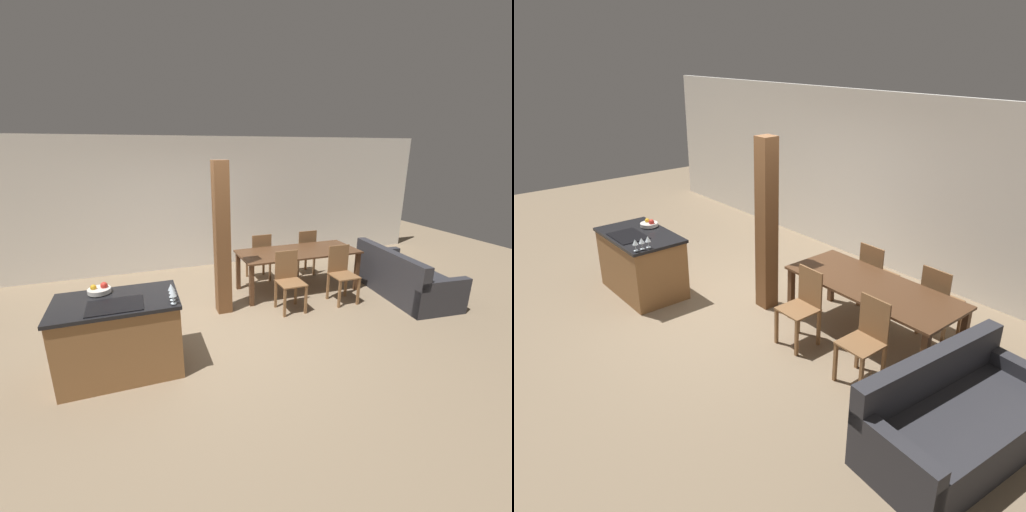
% 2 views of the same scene
% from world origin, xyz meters
% --- Properties ---
extents(ground_plane, '(16.00, 16.00, 0.00)m').
position_xyz_m(ground_plane, '(0.00, 0.00, 0.00)').
color(ground_plane, '#847056').
extents(wall_back, '(11.20, 0.08, 2.70)m').
position_xyz_m(wall_back, '(0.00, 2.84, 1.35)').
color(wall_back, silver).
rests_on(wall_back, ground_plane).
extents(kitchen_island, '(1.31, 0.80, 0.90)m').
position_xyz_m(kitchen_island, '(-1.30, -0.60, 0.45)').
color(kitchen_island, olive).
rests_on(kitchen_island, ground_plane).
extents(fruit_bowl, '(0.25, 0.25, 0.11)m').
position_xyz_m(fruit_bowl, '(-1.47, -0.35, 0.93)').
color(fruit_bowl, silver).
rests_on(fruit_bowl, kitchen_island).
extents(wine_glass_near, '(0.07, 0.07, 0.16)m').
position_xyz_m(wine_glass_near, '(-0.72, -0.92, 1.01)').
color(wine_glass_near, silver).
rests_on(wine_glass_near, kitchen_island).
extents(wine_glass_middle, '(0.07, 0.07, 0.16)m').
position_xyz_m(wine_glass_middle, '(-0.72, -0.84, 1.01)').
color(wine_glass_middle, silver).
rests_on(wine_glass_middle, kitchen_island).
extents(wine_glass_far, '(0.07, 0.07, 0.16)m').
position_xyz_m(wine_glass_far, '(-0.72, -0.75, 1.01)').
color(wine_glass_far, silver).
rests_on(wine_glass_far, kitchen_island).
extents(dining_table, '(2.12, 0.88, 0.73)m').
position_xyz_m(dining_table, '(1.64, 0.90, 0.64)').
color(dining_table, '#51331E').
rests_on(dining_table, ground_plane).
extents(dining_chair_near_left, '(0.40, 0.40, 0.93)m').
position_xyz_m(dining_chair_near_left, '(1.16, 0.23, 0.49)').
color(dining_chair_near_left, brown).
rests_on(dining_chair_near_left, ground_plane).
extents(dining_chair_near_right, '(0.40, 0.40, 0.93)m').
position_xyz_m(dining_chair_near_right, '(2.12, 0.23, 0.49)').
color(dining_chair_near_right, brown).
rests_on(dining_chair_near_right, ground_plane).
extents(dining_chair_far_left, '(0.40, 0.40, 0.93)m').
position_xyz_m(dining_chair_far_left, '(1.16, 1.57, 0.49)').
color(dining_chair_far_left, brown).
rests_on(dining_chair_far_left, ground_plane).
extents(dining_chair_far_right, '(0.40, 0.40, 0.93)m').
position_xyz_m(dining_chair_far_right, '(2.12, 1.57, 0.49)').
color(dining_chair_far_right, brown).
rests_on(dining_chair_far_right, ground_plane).
extents(couch, '(1.05, 1.92, 0.82)m').
position_xyz_m(couch, '(3.29, 0.08, 0.28)').
color(couch, '#2D2D33').
rests_on(couch, ground_plane).
extents(timber_post, '(0.22, 0.22, 2.31)m').
position_xyz_m(timber_post, '(0.17, 0.50, 1.15)').
color(timber_post, brown).
rests_on(timber_post, ground_plane).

